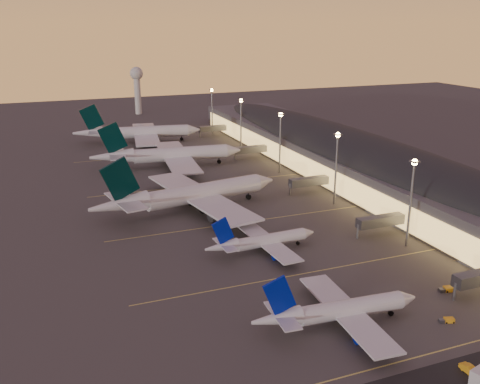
# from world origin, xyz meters

# --- Properties ---
(ground) EXTENTS (700.00, 700.00, 0.00)m
(ground) POSITION_xyz_m (0.00, 0.00, 0.00)
(ground) COLOR #3C3A37
(airliner_narrow_south) EXTENTS (38.35, 34.31, 13.70)m
(airliner_narrow_south) POSITION_xyz_m (-5.14, -29.43, 3.54)
(airliner_narrow_south) COLOR silver
(airliner_narrow_south) RESTS_ON ground
(airliner_narrow_north) EXTENTS (33.85, 30.22, 12.10)m
(airliner_narrow_north) POSITION_xyz_m (-4.57, 11.64, 3.13)
(airliner_narrow_north) COLOR silver
(airliner_narrow_north) RESTS_ON ground
(airliner_wide_near) EXTENTS (68.64, 63.33, 22.02)m
(airliner_wide_near) POSITION_xyz_m (-13.71, 52.07, 5.67)
(airliner_wide_near) COLOR silver
(airliner_wide_near) RESTS_ON ground
(airliner_wide_mid) EXTENTS (67.22, 61.56, 21.50)m
(airliner_wide_mid) POSITION_xyz_m (-6.22, 111.39, 5.53)
(airliner_wide_mid) COLOR silver
(airliner_wide_mid) RESTS_ON ground
(airliner_wide_far) EXTENTS (66.80, 61.53, 21.41)m
(airliner_wide_far) POSITION_xyz_m (-8.58, 166.74, 5.51)
(airliner_wide_far) COLOR silver
(airliner_wide_far) RESTS_ON ground
(terminal_building) EXTENTS (56.35, 255.00, 17.46)m
(terminal_building) POSITION_xyz_m (61.84, 72.47, 8.78)
(terminal_building) COLOR #4C4C51
(terminal_building) RESTS_ON ground
(light_masts) EXTENTS (2.20, 217.20, 25.90)m
(light_masts) POSITION_xyz_m (36.00, 65.00, 17.55)
(light_masts) COLOR gray
(light_masts) RESTS_ON ground
(radar_tower) EXTENTS (9.00, 9.00, 32.50)m
(radar_tower) POSITION_xyz_m (10.00, 260.00, 21.87)
(radar_tower) COLOR silver
(radar_tower) RESTS_ON ground
(lane_markings) EXTENTS (90.00, 180.36, 0.00)m
(lane_markings) POSITION_xyz_m (0.00, 40.00, 0.01)
(lane_markings) COLOR #D8C659
(lane_markings) RESTS_ON ground
(baggage_tug_a) EXTENTS (3.45, 2.22, 0.96)m
(baggage_tug_a) POSITION_xyz_m (17.77, -37.05, 0.44)
(baggage_tug_a) COLOR #F2A61B
(baggage_tug_a) RESTS_ON ground
(baggage_tug_b) EXTENTS (4.11, 2.18, 1.16)m
(baggage_tug_b) POSITION_xyz_m (27.64, -26.02, 0.53)
(baggage_tug_b) COLOR #F2A61B
(baggage_tug_b) RESTS_ON ground
(service_van_d) EXTENTS (1.69, 4.67, 1.53)m
(service_van_d) POSITION_xyz_m (9.03, -52.87, 0.77)
(service_van_d) COLOR #F2A61B
(service_van_d) RESTS_ON ground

